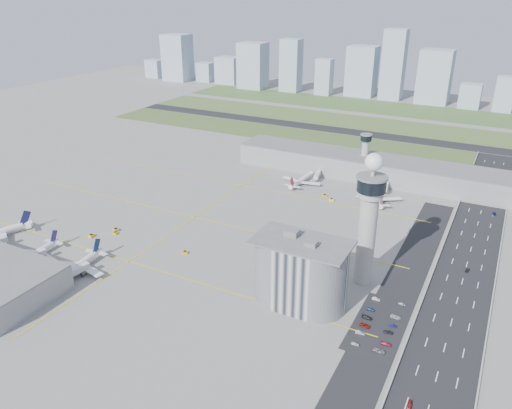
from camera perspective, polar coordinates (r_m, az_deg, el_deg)
The scene contains 60 objects.
ground at distance 266.45m, azimuth -3.52°, elevation -5.65°, with size 1000.00×1000.00×0.00m, color gray.
grass_strip_0 at distance 464.42m, azimuth 8.82°, elevation 7.19°, with size 480.00×50.00×0.08m, color #385327.
grass_strip_1 at distance 533.54m, azimuth 11.56°, elevation 9.16°, with size 480.00×60.00×0.08m, color #4C6A32.
grass_strip_2 at distance 608.80m, azimuth 13.80°, elevation 10.75°, with size 480.00×70.00×0.08m, color #44642F.
runway at distance 498.30m, azimuth 10.26°, elevation 8.23°, with size 480.00×22.00×0.10m, color black.
highway at distance 236.95m, azimuth 21.63°, elevation -11.65°, with size 28.00×500.00×0.10m, color black.
barrier_left at distance 237.47m, azimuth 18.28°, elevation -10.85°, with size 0.60×500.00×1.20m, color #9E9E99.
barrier_right at distance 236.64m, azimuth 25.05°, elevation -12.19°, with size 0.60×500.00×1.20m, color #9E9E99.
landside_road at distance 230.82m, azimuth 15.07°, elevation -11.68°, with size 18.00×260.00×0.08m, color black.
parking_lot at distance 221.48m, azimuth 13.79°, elevation -13.21°, with size 20.00×44.00×0.10m, color black.
taxiway_line_h_0 at distance 267.24m, azimuth -14.31°, elevation -6.33°, with size 260.00×0.60×0.01m, color yellow.
taxiway_line_h_1 at distance 308.38m, azimuth -7.03°, elevation -1.48°, with size 260.00×0.60×0.01m, color yellow.
taxiway_line_h_2 at distance 354.93m, azimuth -1.59°, elevation 2.18°, with size 260.00×0.60×0.01m, color yellow.
taxiway_line_v at distance 308.38m, azimuth -7.03°, elevation -1.48°, with size 0.60×260.00×0.01m, color yellow.
control_tower at distance 232.11m, azimuth 12.74°, elevation -1.20°, with size 14.00×14.00×64.50m.
secondary_tower at distance 376.43m, azimuth 12.34°, elevation 5.95°, with size 8.60×8.60×31.90m.
admin_building at distance 221.44m, azimuth 5.11°, elevation -7.76°, with size 42.00×24.00×33.50m.
terminal_pier at distance 375.68m, azimuth 13.57°, elevation 4.04°, with size 210.00×32.00×15.80m.
airplane_near_b at distance 283.19m, azimuth -24.15°, elevation -4.89°, with size 34.46×29.29×9.65m, color white, non-canonical shape.
airplane_near_c at distance 262.49m, azimuth -20.00°, elevation -6.36°, with size 37.89×32.21×10.61m, color white, non-canonical shape.
airplane_far_a at distance 358.29m, azimuth 5.25°, elevation 3.13°, with size 34.82×29.60×9.75m, color white, non-canonical shape.
airplane_far_b at distance 338.27m, azimuth 13.90°, elevation 1.23°, with size 34.94×29.70×9.78m, color white, non-canonical shape.
jet_bridge_near_1 at distance 277.58m, azimuth -25.34°, elevation -6.18°, with size 14.00×3.00×5.70m, color silver, non-canonical shape.
jet_bridge_near_2 at distance 256.22m, azimuth -21.15°, elevation -7.97°, with size 14.00×3.00×5.70m, color silver, non-canonical shape.
jet_bridge_far_0 at distance 373.22m, azimuth 7.23°, elevation 3.57°, with size 14.00×3.00×5.70m, color silver, non-canonical shape.
jet_bridge_far_1 at distance 360.26m, azimuth 14.66°, elevation 2.20°, with size 14.00×3.00×5.70m, color silver, non-canonical shape.
tug_0 at distance 297.45m, azimuth -18.30°, elevation -3.39°, with size 2.19×3.18×1.85m, color yellow, non-canonical shape.
tug_1 at distance 296.91m, azimuth -15.81°, elevation -3.14°, with size 1.89×2.74×1.59m, color #D6AF04, non-canonical shape.
tug_2 at distance 300.29m, azimuth -15.72°, elevation -2.78°, with size 2.29×3.32×1.93m, color #D6A609, non-canonical shape.
tug_3 at distance 268.53m, azimuth -8.13°, elevation -5.42°, with size 1.94×2.82×1.64m, color #DDAB05, non-canonical shape.
tug_4 at distance 338.83m, azimuth 7.85°, elevation 1.03°, with size 2.12×3.08×1.79m, color gold, non-canonical shape.
tug_5 at distance 332.97m, azimuth 8.63°, elevation 0.56°, with size 2.12×3.09×1.80m, color yellow, non-canonical shape.
car_lot_0 at distance 208.88m, azimuth 11.27°, elevation -15.35°, with size 1.36×3.38×1.15m, color silver.
car_lot_1 at distance 214.79m, azimuth 11.80°, elevation -14.13°, with size 1.36×3.89×1.28m, color #A7ACB1.
car_lot_2 at distance 218.97m, azimuth 12.36°, elevation -13.36°, with size 2.04×4.43×1.23m, color maroon.
car_lot_3 at distance 223.69m, azimuth 12.57°, elevation -12.47°, with size 1.84×4.53×1.31m, color black.
car_lot_4 at distance 228.97m, azimuth 12.98°, elevation -11.57°, with size 1.49×3.70×1.26m, color navy.
car_lot_5 at distance 236.09m, azimuth 13.57°, elevation -10.45°, with size 1.26×3.63×1.20m, color silver.
car_lot_6 at distance 207.50m, azimuth 13.88°, elevation -15.92°, with size 2.17×4.71×1.31m, color gray.
car_lot_7 at distance 211.53m, azimuth 14.65°, elevation -15.14°, with size 1.77×4.36×1.27m, color #A02244.
car_lot_8 at distance 217.69m, azimuth 14.88°, elevation -13.89°, with size 1.53×3.81×1.30m, color #222227.
car_lot_9 at distance 221.63m, azimuth 15.37°, elevation -13.22°, with size 1.16×3.32×1.09m, color #191752.
car_lot_10 at distance 226.90m, azimuth 15.66°, elevation -12.27°, with size 2.04×4.43×1.23m, color #BCBCC0.
car_lot_11 at distance 235.90m, azimuth 16.37°, elevation -10.84°, with size 1.54×3.79×1.10m, color #8892A0.
car_hw_0 at distance 189.54m, azimuth 17.17°, elevation -20.97°, with size 1.47×3.64×1.24m, color maroon.
car_hw_1 at distance 271.85m, azimuth 23.00°, elevation -6.92°, with size 1.31×3.76×1.24m, color black.
car_hw_2 at distance 343.41m, azimuth 25.58°, elevation -0.95°, with size 1.91×4.13×1.15m, color navy.
car_hw_4 at distance 401.64m, azimuth 24.18°, elevation 2.73°, with size 1.28×3.18×1.08m, color #A8ABB0.
skyline_bldg_0 at distance 804.27m, azimuth -11.48°, elevation 14.98°, with size 24.05×19.24×26.50m, color #9EADC1.
skyline_bldg_1 at distance 770.20m, azimuth -8.97°, elevation 16.25°, with size 37.63×30.10×65.60m, color #9EADC1.
skyline_bldg_2 at distance 760.50m, azimuth -5.79°, elevation 14.84°, with size 22.81×18.25×26.79m, color #9EADC1.
skyline_bldg_3 at distance 740.42m, azimuth -3.15°, elevation 15.08°, with size 32.30×25.84×36.93m, color #9EADC1.
skyline_bldg_4 at distance 701.39m, azimuth -0.36°, elevation 15.59°, with size 35.81×28.65×60.36m, color #9EADC1.
skyline_bldg_5 at distance 681.36m, azimuth 4.02°, elevation 15.56°, with size 25.49×20.39×66.89m, color #9EADC1.
skyline_bldg_6 at distance 663.89m, azimuth 7.78°, elevation 14.24°, with size 20.04×16.03×45.20m, color #9EADC1.
skyline_bldg_7 at distance 667.26m, azimuth 12.00°, elevation 14.70°, with size 35.76×28.61×61.22m, color #9EADC1.
skyline_bldg_8 at distance 650.76m, azimuth 15.44°, elevation 15.15°, with size 26.33×21.06×83.39m, color #9EADC1.
skyline_bldg_9 at distance 644.10m, azimuth 19.75°, elevation 13.58°, with size 36.96×29.57×62.11m, color #9EADC1.
skyline_bldg_10 at distance 633.84m, azimuth 23.28°, elevation 11.31°, with size 23.01×18.41×27.75m, color #9EADC1.
skyline_bldg_11 at distance 630.76m, azimuth 26.54°, elevation 11.22°, with size 20.22×16.18×38.97m, color #9EADC1.
Camera 1 is at (122.02, -197.32, 131.04)m, focal length 35.00 mm.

